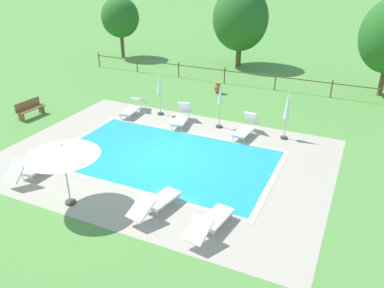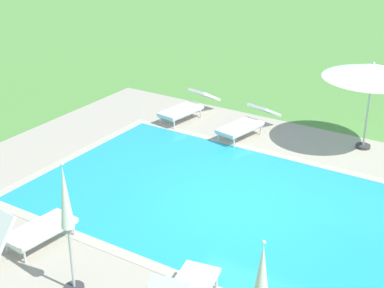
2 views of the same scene
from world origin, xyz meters
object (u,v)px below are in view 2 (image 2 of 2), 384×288
object	(u,v)px
sun_lounger_north_mid	(247,122)
patio_umbrella_open_foreground	(373,71)
sun_lounger_south_mid	(188,106)
patio_umbrella_closed_row_mid_west	(67,213)
sun_lounger_north_far	(27,231)

from	to	relation	value
sun_lounger_north_mid	patio_umbrella_open_foreground	size ratio (longest dim) A/B	0.91
sun_lounger_north_mid	sun_lounger_south_mid	xyz separation A→B (m)	(1.97, -0.19, 0.00)
sun_lounger_south_mid	patio_umbrella_open_foreground	xyz separation A→B (m)	(-4.79, -0.63, 1.62)
patio_umbrella_open_foreground	patio_umbrella_closed_row_mid_west	xyz separation A→B (m)	(2.20, 8.02, -0.55)
sun_lounger_north_mid	patio_umbrella_open_foreground	world-z (taller)	patio_umbrella_open_foreground
sun_lounger_north_mid	patio_umbrella_closed_row_mid_west	world-z (taller)	patio_umbrella_closed_row_mid_west
patio_umbrella_open_foreground	sun_lounger_south_mid	bearing A→B (deg)	7.54
sun_lounger_north_far	patio_umbrella_open_foreground	world-z (taller)	patio_umbrella_open_foreground
patio_umbrella_open_foreground	patio_umbrella_closed_row_mid_west	world-z (taller)	patio_umbrella_closed_row_mid_west
sun_lounger_north_far	patio_umbrella_closed_row_mid_west	distance (m)	1.83
patio_umbrella_open_foreground	patio_umbrella_closed_row_mid_west	bearing A→B (deg)	74.69
sun_lounger_north_mid	sun_lounger_north_far	xyz separation A→B (m)	(0.82, 6.79, 0.04)
patio_umbrella_closed_row_mid_west	patio_umbrella_open_foreground	bearing A→B (deg)	-105.31
sun_lounger_north_mid	sun_lounger_south_mid	bearing A→B (deg)	-5.55
sun_lounger_north_far	patio_umbrella_closed_row_mid_west	world-z (taller)	patio_umbrella_closed_row_mid_west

